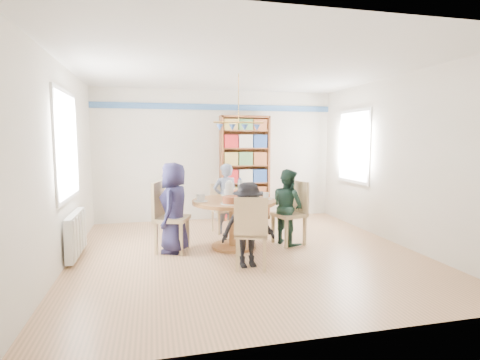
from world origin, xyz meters
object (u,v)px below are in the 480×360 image
object	(u,v)px
chair_left	(166,213)
chair_right	(293,209)
person_far	(225,198)
dining_table	(234,212)
radiator	(76,234)
chair_near	(251,229)
bookshelf	(245,169)
person_near	(248,225)
chair_far	(222,205)
person_right	(288,207)
person_left	(174,208)

from	to	relation	value
chair_left	chair_right	distance (m)	2.01
person_far	dining_table	bearing A→B (deg)	76.94
radiator	chair_right	bearing A→B (deg)	0.45
chair_left	chair_near	xyz separation A→B (m)	(1.04, -1.07, -0.05)
chair_right	bookshelf	distance (m)	2.10
chair_left	chair_right	world-z (taller)	chair_left
chair_near	person_near	size ratio (longest dim) A/B	0.85
chair_left	chair_far	bearing A→B (deg)	44.17
person_right	bookshelf	size ratio (longest dim) A/B	0.56
radiator	person_left	size ratio (longest dim) A/B	0.74
radiator	person_right	world-z (taller)	person_right
person_far	radiator	bearing A→B (deg)	11.47
chair_left	person_near	xyz separation A→B (m)	(1.02, -0.97, -0.02)
chair_far	person_far	world-z (taller)	person_far
person_right	person_near	distance (m)	1.29
person_far	chair_left	bearing A→B (deg)	29.01
chair_right	person_left	xyz separation A→B (m)	(-1.90, -0.03, 0.12)
person_near	bookshelf	xyz separation A→B (m)	(0.68, 2.95, 0.50)
chair_far	person_far	size ratio (longest dim) A/B	0.70
radiator	person_right	size ratio (longest dim) A/B	0.82
chair_left	person_left	bearing A→B (deg)	-28.40
chair_far	person_near	world-z (taller)	person_near
chair_right	person_far	size ratio (longest dim) A/B	0.80
person_near	bookshelf	size ratio (longest dim) A/B	0.52
chair_right	person_left	distance (m)	1.90
person_right	person_far	bearing A→B (deg)	22.28
person_left	person_near	world-z (taller)	person_left
chair_far	person_near	bearing A→B (deg)	-90.50
chair_far	bookshelf	xyz separation A→B (m)	(0.66, 0.98, 0.58)
chair_left	person_far	xyz separation A→B (m)	(1.08, 0.88, 0.05)
dining_table	bookshelf	distance (m)	2.20
chair_near	person_far	xyz separation A→B (m)	(0.04, 1.96, 0.10)
person_near	bookshelf	distance (m)	3.07
chair_left	chair_far	world-z (taller)	chair_left
person_left	chair_right	bearing A→B (deg)	109.21
bookshelf	person_near	bearing A→B (deg)	-102.98
radiator	chair_near	size ratio (longest dim) A/B	1.04
chair_left	bookshelf	world-z (taller)	bookshelf
person_right	chair_right	bearing A→B (deg)	-106.76
chair_near	person_left	world-z (taller)	person_left
person_near	chair_far	bearing A→B (deg)	85.34
radiator	person_near	distance (m)	2.47
radiator	chair_far	distance (m)	2.55
bookshelf	dining_table	bearing A→B (deg)	-108.28
dining_table	person_right	bearing A→B (deg)	0.63
chair_far	chair_right	bearing A→B (deg)	-46.86
chair_left	chair_right	xyz separation A→B (m)	(2.01, -0.03, -0.02)
dining_table	person_near	bearing A→B (deg)	-90.55
person_right	bookshelf	xyz separation A→B (m)	(-0.22, 2.02, 0.46)
chair_near	person_far	distance (m)	1.96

